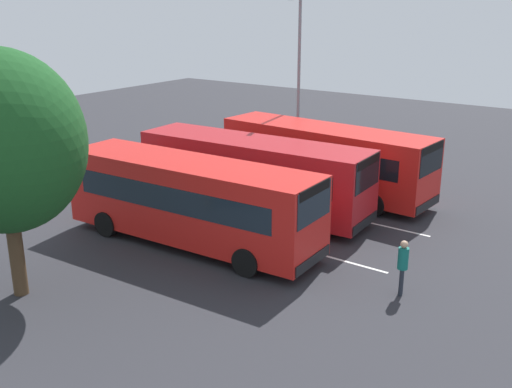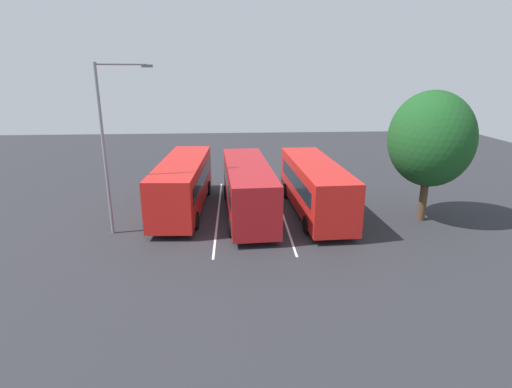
% 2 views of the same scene
% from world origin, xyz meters
% --- Properties ---
extents(ground_plane, '(65.87, 65.87, 0.00)m').
position_xyz_m(ground_plane, '(0.00, 0.00, 0.00)').
color(ground_plane, '#2B2B30').
extents(bus_far_left, '(10.15, 2.88, 3.14)m').
position_xyz_m(bus_far_left, '(-0.38, -3.91, 1.73)').
color(bus_far_left, red).
rests_on(bus_far_left, ground).
extents(bus_center_left, '(10.17, 2.97, 3.14)m').
position_xyz_m(bus_center_left, '(-0.50, 0.16, 1.73)').
color(bus_center_left, '#AD191E').
rests_on(bus_center_left, ground).
extents(bus_center_right, '(10.20, 3.07, 3.14)m').
position_xyz_m(bus_center_right, '(0.68, 4.12, 1.73)').
color(bus_center_right, red).
rests_on(bus_center_right, ground).
extents(pedestrian, '(0.40, 0.40, 1.77)m').
position_xyz_m(pedestrian, '(7.46, -3.28, 1.05)').
color(pedestrian, '#232833').
rests_on(pedestrian, ground).
extents(street_lamp, '(1.16, 2.68, 8.81)m').
position_xyz_m(street_lamp, '(-2.83, 7.34, 5.05)').
color(street_lamp, gray).
rests_on(street_lamp, ground).
extents(depot_tree, '(5.06, 4.55, 7.43)m').
position_xyz_m(depot_tree, '(-2.09, -9.94, 4.76)').
color(depot_tree, '#4C3823').
rests_on(depot_tree, ground).
extents(lane_stripe_outer_left, '(13.08, 0.35, 0.01)m').
position_xyz_m(lane_stripe_outer_left, '(0.00, -1.97, 0.00)').
color(lane_stripe_outer_left, silver).
rests_on(lane_stripe_outer_left, ground).
extents(lane_stripe_inner_left, '(13.08, 0.35, 0.01)m').
position_xyz_m(lane_stripe_inner_left, '(0.00, 1.97, 0.00)').
color(lane_stripe_inner_left, silver).
rests_on(lane_stripe_inner_left, ground).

